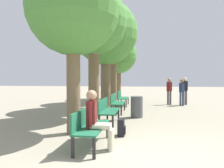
{
  "coord_description": "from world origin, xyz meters",
  "views": [
    {
      "loc": [
        -0.33,
        -4.27,
        1.58
      ],
      "look_at": [
        -1.71,
        5.14,
        1.35
      ],
      "focal_mm": 35.0,
      "sensor_mm": 36.0,
      "label": 1
    }
  ],
  "objects_px": {
    "tree_row_4": "(118,55)",
    "backpack": "(121,128)",
    "tree_row_1": "(94,23)",
    "pedestrian_far": "(185,89)",
    "bench_row_1": "(107,109)",
    "tree_row_0": "(73,10)",
    "tree_row_3": "(113,39)",
    "trash_bin": "(137,107)",
    "person_seated": "(97,118)",
    "tree_row_2": "(106,34)",
    "pedestrian_near": "(169,89)",
    "bench_row_0": "(89,124)",
    "bench_row_3": "(122,97)",
    "bench_row_2": "(116,102)",
    "pedestrian_mid": "(182,91)"
  },
  "relations": [
    {
      "from": "tree_row_2",
      "to": "trash_bin",
      "type": "relative_size",
      "value": 6.61
    },
    {
      "from": "bench_row_2",
      "to": "bench_row_0",
      "type": "bearing_deg",
      "value": -90.0
    },
    {
      "from": "tree_row_2",
      "to": "pedestrian_near",
      "type": "distance_m",
      "value": 5.17
    },
    {
      "from": "pedestrian_far",
      "to": "pedestrian_near",
      "type": "bearing_deg",
      "value": -174.93
    },
    {
      "from": "tree_row_1",
      "to": "tree_row_0",
      "type": "bearing_deg",
      "value": -90.0
    },
    {
      "from": "tree_row_0",
      "to": "pedestrian_near",
      "type": "height_order",
      "value": "tree_row_0"
    },
    {
      "from": "bench_row_1",
      "to": "tree_row_3",
      "type": "bearing_deg",
      "value": 96.08
    },
    {
      "from": "tree_row_1",
      "to": "trash_bin",
      "type": "distance_m",
      "value": 3.82
    },
    {
      "from": "bench_row_1",
      "to": "tree_row_0",
      "type": "distance_m",
      "value": 3.45
    },
    {
      "from": "tree_row_1",
      "to": "tree_row_3",
      "type": "relative_size",
      "value": 0.91
    },
    {
      "from": "bench_row_0",
      "to": "backpack",
      "type": "height_order",
      "value": "bench_row_0"
    },
    {
      "from": "tree_row_1",
      "to": "bench_row_3",
      "type": "bearing_deg",
      "value": 79.9
    },
    {
      "from": "bench_row_3",
      "to": "pedestrian_far",
      "type": "bearing_deg",
      "value": 14.61
    },
    {
      "from": "tree_row_3",
      "to": "bench_row_1",
      "type": "bearing_deg",
      "value": -83.92
    },
    {
      "from": "bench_row_0",
      "to": "pedestrian_near",
      "type": "bearing_deg",
      "value": 72.05
    },
    {
      "from": "trash_bin",
      "to": "tree_row_1",
      "type": "bearing_deg",
      "value": -169.35
    },
    {
      "from": "bench_row_0",
      "to": "pedestrian_near",
      "type": "relative_size",
      "value": 1.02
    },
    {
      "from": "person_seated",
      "to": "trash_bin",
      "type": "xyz_separation_m",
      "value": [
        0.75,
        4.2,
        -0.28
      ]
    },
    {
      "from": "tree_row_0",
      "to": "trash_bin",
      "type": "xyz_separation_m",
      "value": [
        1.72,
        2.89,
        -3.11
      ]
    },
    {
      "from": "pedestrian_mid",
      "to": "trash_bin",
      "type": "xyz_separation_m",
      "value": [
        -2.48,
        -4.23,
        -0.46
      ]
    },
    {
      "from": "trash_bin",
      "to": "bench_row_3",
      "type": "bearing_deg",
      "value": 104.71
    },
    {
      "from": "bench_row_3",
      "to": "pedestrian_near",
      "type": "bearing_deg",
      "value": 17.62
    },
    {
      "from": "bench_row_0",
      "to": "pedestrian_far",
      "type": "height_order",
      "value": "pedestrian_far"
    },
    {
      "from": "tree_row_4",
      "to": "trash_bin",
      "type": "xyz_separation_m",
      "value": [
        1.72,
        -7.88,
        -2.96
      ]
    },
    {
      "from": "tree_row_0",
      "to": "person_seated",
      "type": "relative_size",
      "value": 3.69
    },
    {
      "from": "pedestrian_mid",
      "to": "tree_row_4",
      "type": "bearing_deg",
      "value": 138.97
    },
    {
      "from": "tree_row_4",
      "to": "trash_bin",
      "type": "distance_m",
      "value": 8.59
    },
    {
      "from": "tree_row_1",
      "to": "pedestrian_far",
      "type": "relative_size",
      "value": 3.14
    },
    {
      "from": "bench_row_0",
      "to": "tree_row_3",
      "type": "relative_size",
      "value": 0.29
    },
    {
      "from": "bench_row_3",
      "to": "tree_row_4",
      "type": "bearing_deg",
      "value": 100.06
    },
    {
      "from": "tree_row_2",
      "to": "backpack",
      "type": "bearing_deg",
      "value": -75.46
    },
    {
      "from": "tree_row_1",
      "to": "backpack",
      "type": "xyz_separation_m",
      "value": [
        1.39,
        -2.64,
        -3.6
      ]
    },
    {
      "from": "tree_row_0",
      "to": "tree_row_2",
      "type": "bearing_deg",
      "value": 90.0
    },
    {
      "from": "tree_row_2",
      "to": "bench_row_0",
      "type": "bearing_deg",
      "value": -83.51
    },
    {
      "from": "person_seated",
      "to": "tree_row_1",
      "type": "bearing_deg",
      "value": 104.08
    },
    {
      "from": "backpack",
      "to": "bench_row_3",
      "type": "bearing_deg",
      "value": 95.64
    },
    {
      "from": "bench_row_1",
      "to": "bench_row_3",
      "type": "relative_size",
      "value": 1.0
    },
    {
      "from": "bench_row_0",
      "to": "tree_row_1",
      "type": "bearing_deg",
      "value": 101.24
    },
    {
      "from": "tree_row_0",
      "to": "pedestrian_far",
      "type": "distance_m",
      "value": 9.21
    },
    {
      "from": "tree_row_4",
      "to": "person_seated",
      "type": "distance_m",
      "value": 12.41
    },
    {
      "from": "tree_row_4",
      "to": "pedestrian_mid",
      "type": "distance_m",
      "value": 6.1
    },
    {
      "from": "tree_row_1",
      "to": "tree_row_2",
      "type": "height_order",
      "value": "tree_row_2"
    },
    {
      "from": "bench_row_2",
      "to": "backpack",
      "type": "xyz_separation_m",
      "value": [
        0.66,
        -4.14,
        -0.29
      ]
    },
    {
      "from": "tree_row_4",
      "to": "trash_bin",
      "type": "height_order",
      "value": "tree_row_4"
    },
    {
      "from": "bench_row_1",
      "to": "trash_bin",
      "type": "height_order",
      "value": "bench_row_1"
    },
    {
      "from": "trash_bin",
      "to": "bench_row_2",
      "type": "bearing_deg",
      "value": 129.94
    },
    {
      "from": "tree_row_2",
      "to": "tree_row_4",
      "type": "bearing_deg",
      "value": 90.0
    },
    {
      "from": "pedestrian_mid",
      "to": "pedestrian_far",
      "type": "bearing_deg",
      "value": 62.68
    },
    {
      "from": "tree_row_4",
      "to": "backpack",
      "type": "height_order",
      "value": "tree_row_4"
    },
    {
      "from": "bench_row_1",
      "to": "pedestrian_mid",
      "type": "distance_m",
      "value": 6.63
    }
  ]
}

